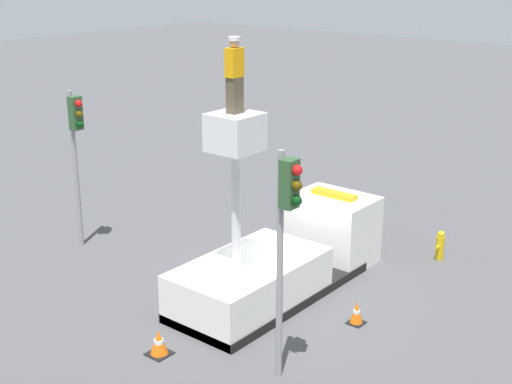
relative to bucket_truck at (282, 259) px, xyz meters
name	(u,v)px	position (x,y,z in m)	size (l,w,h in m)	color
ground_plane	(271,295)	(-0.48, 0.00, -0.88)	(120.00, 120.00, 0.00)	#4C4C4F
bucket_truck	(282,259)	(0.00, 0.00, 0.00)	(6.85, 2.39, 5.19)	black
worker	(235,75)	(-1.88, 0.00, 5.19)	(0.40, 0.26, 1.75)	brown
traffic_light_pole	(286,222)	(-3.42, -2.67, 2.71)	(0.34, 0.57, 5.06)	gray
traffic_light_across	(76,138)	(-1.48, 6.64, 2.59)	(0.34, 0.57, 4.89)	gray
fire_hydrant	(440,245)	(4.59, -2.46, -0.44)	(0.49, 0.25, 0.90)	gold
traffic_cone_rear	(159,343)	(-4.47, 0.11, -0.59)	(0.52, 0.52, 0.61)	black
traffic_cone_curbside	(357,313)	(-0.38, -2.61, -0.60)	(0.40, 0.40, 0.59)	black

